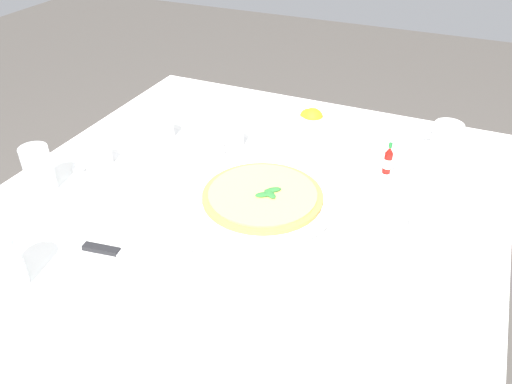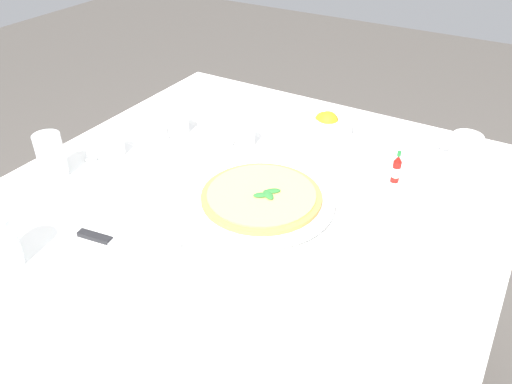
{
  "view_description": "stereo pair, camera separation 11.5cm",
  "coord_description": "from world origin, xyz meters",
  "px_view_note": "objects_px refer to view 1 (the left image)",
  "views": [
    {
      "loc": [
        0.41,
        -0.89,
        1.42
      ],
      "look_at": [
        0.02,
        -0.01,
        0.76
      ],
      "focal_mm": 35.78,
      "sensor_mm": 36.0,
      "label": 1
    },
    {
      "loc": [
        0.51,
        -0.83,
        1.42
      ],
      "look_at": [
        0.02,
        -0.01,
        0.76
      ],
      "focal_mm": 35.78,
      "sensor_mm": 36.0,
      "label": 2
    }
  ],
  "objects_px": {
    "menu_card": "(429,219)",
    "dinner_knife": "(125,254)",
    "coffee_cup_right_edge": "(96,157)",
    "pizza_plate": "(263,200)",
    "citrus_bowl": "(310,122)",
    "pizza": "(263,195)",
    "coffee_cup_near_right": "(447,135)",
    "napkin_folded": "(125,259)",
    "coffee_cup_back_corner": "(229,138)",
    "pepper_shaker": "(375,163)",
    "salt_shaker": "(400,164)",
    "water_glass_near_left": "(3,266)",
    "water_glass_far_left": "(39,171)",
    "coffee_cup_left_edge": "(160,129)",
    "hot_sauce_bottle": "(388,161)"
  },
  "relations": [
    {
      "from": "pizza_plate",
      "to": "water_glass_near_left",
      "type": "bearing_deg",
      "value": -127.51
    },
    {
      "from": "pizza_plate",
      "to": "water_glass_near_left",
      "type": "height_order",
      "value": "water_glass_near_left"
    },
    {
      "from": "napkin_folded",
      "to": "citrus_bowl",
      "type": "bearing_deg",
      "value": 75.74
    },
    {
      "from": "coffee_cup_near_right",
      "to": "menu_card",
      "type": "xyz_separation_m",
      "value": [
        0.01,
        -0.4,
        0.0
      ]
    },
    {
      "from": "coffee_cup_right_edge",
      "to": "pizza_plate",
      "type": "bearing_deg",
      "value": 1.78
    },
    {
      "from": "coffee_cup_left_edge",
      "to": "napkin_folded",
      "type": "distance_m",
      "value": 0.5
    },
    {
      "from": "pizza_plate",
      "to": "coffee_cup_near_right",
      "type": "xyz_separation_m",
      "value": [
        0.34,
        0.45,
        0.02
      ]
    },
    {
      "from": "water_glass_near_left",
      "to": "citrus_bowl",
      "type": "relative_size",
      "value": 0.73
    },
    {
      "from": "pizza",
      "to": "citrus_bowl",
      "type": "relative_size",
      "value": 1.8
    },
    {
      "from": "menu_card",
      "to": "dinner_knife",
      "type": "bearing_deg",
      "value": 172.23
    },
    {
      "from": "coffee_cup_left_edge",
      "to": "coffee_cup_near_right",
      "type": "xyz_separation_m",
      "value": [
        0.72,
        0.28,
        -0.0
      ]
    },
    {
      "from": "coffee_cup_near_right",
      "to": "napkin_folded",
      "type": "bearing_deg",
      "value": -124.57
    },
    {
      "from": "coffee_cup_left_edge",
      "to": "pepper_shaker",
      "type": "height_order",
      "value": "coffee_cup_left_edge"
    },
    {
      "from": "napkin_folded",
      "to": "dinner_knife",
      "type": "bearing_deg",
      "value": 6.5
    },
    {
      "from": "coffee_cup_back_corner",
      "to": "pepper_shaker",
      "type": "distance_m",
      "value": 0.38
    },
    {
      "from": "pizza",
      "to": "coffee_cup_back_corner",
      "type": "relative_size",
      "value": 2.05
    },
    {
      "from": "water_glass_far_left",
      "to": "salt_shaker",
      "type": "distance_m",
      "value": 0.86
    },
    {
      "from": "dinner_knife",
      "to": "hot_sauce_bottle",
      "type": "distance_m",
      "value": 0.66
    },
    {
      "from": "pizza",
      "to": "coffee_cup_near_right",
      "type": "distance_m",
      "value": 0.57
    },
    {
      "from": "water_glass_far_left",
      "to": "salt_shaker",
      "type": "relative_size",
      "value": 1.98
    },
    {
      "from": "water_glass_far_left",
      "to": "citrus_bowl",
      "type": "relative_size",
      "value": 0.74
    },
    {
      "from": "coffee_cup_back_corner",
      "to": "citrus_bowl",
      "type": "height_order",
      "value": "coffee_cup_back_corner"
    },
    {
      "from": "pepper_shaker",
      "to": "coffee_cup_right_edge",
      "type": "bearing_deg",
      "value": -158.76
    },
    {
      "from": "napkin_folded",
      "to": "hot_sauce_bottle",
      "type": "relative_size",
      "value": 2.7
    },
    {
      "from": "pizza_plate",
      "to": "citrus_bowl",
      "type": "xyz_separation_m",
      "value": [
        -0.02,
        0.39,
        0.02
      ]
    },
    {
      "from": "hot_sauce_bottle",
      "to": "napkin_folded",
      "type": "bearing_deg",
      "value": -126.39
    },
    {
      "from": "water_glass_far_left",
      "to": "menu_card",
      "type": "bearing_deg",
      "value": 13.45
    },
    {
      "from": "coffee_cup_near_right",
      "to": "water_glass_near_left",
      "type": "relative_size",
      "value": 1.18
    },
    {
      "from": "menu_card",
      "to": "water_glass_far_left",
      "type": "bearing_deg",
      "value": 152.47
    },
    {
      "from": "water_glass_far_left",
      "to": "napkin_folded",
      "type": "distance_m",
      "value": 0.36
    },
    {
      "from": "citrus_bowl",
      "to": "hot_sauce_bottle",
      "type": "height_order",
      "value": "hot_sauce_bottle"
    },
    {
      "from": "citrus_bowl",
      "to": "pepper_shaker",
      "type": "height_order",
      "value": "citrus_bowl"
    },
    {
      "from": "pizza_plate",
      "to": "menu_card",
      "type": "distance_m",
      "value": 0.36
    },
    {
      "from": "dinner_knife",
      "to": "pepper_shaker",
      "type": "xyz_separation_m",
      "value": [
        0.36,
        0.52,
        0.0
      ]
    },
    {
      "from": "coffee_cup_near_right",
      "to": "napkin_folded",
      "type": "height_order",
      "value": "coffee_cup_near_right"
    },
    {
      "from": "coffee_cup_back_corner",
      "to": "pepper_shaker",
      "type": "xyz_separation_m",
      "value": [
        0.38,
        0.04,
        -0.01
      ]
    },
    {
      "from": "coffee_cup_right_edge",
      "to": "citrus_bowl",
      "type": "height_order",
      "value": "citrus_bowl"
    },
    {
      "from": "menu_card",
      "to": "napkin_folded",
      "type": "bearing_deg",
      "value": 172.12
    },
    {
      "from": "coffee_cup_right_edge",
      "to": "citrus_bowl",
      "type": "xyz_separation_m",
      "value": [
        0.43,
        0.4,
        -0.0
      ]
    },
    {
      "from": "pizza_plate",
      "to": "coffee_cup_near_right",
      "type": "height_order",
      "value": "coffee_cup_near_right"
    },
    {
      "from": "coffee_cup_back_corner",
      "to": "dinner_knife",
      "type": "height_order",
      "value": "coffee_cup_back_corner"
    },
    {
      "from": "coffee_cup_near_right",
      "to": "coffee_cup_back_corner",
      "type": "bearing_deg",
      "value": -154.34
    },
    {
      "from": "menu_card",
      "to": "salt_shaker",
      "type": "bearing_deg",
      "value": 74.72
    },
    {
      "from": "coffee_cup_near_right",
      "to": "coffee_cup_right_edge",
      "type": "bearing_deg",
      "value": -149.43
    },
    {
      "from": "coffee_cup_near_right",
      "to": "water_glass_far_left",
      "type": "xyz_separation_m",
      "value": [
        -0.84,
        -0.6,
        0.02
      ]
    },
    {
      "from": "pepper_shaker",
      "to": "water_glass_far_left",
      "type": "bearing_deg",
      "value": -150.82
    },
    {
      "from": "citrus_bowl",
      "to": "coffee_cup_right_edge",
      "type": "bearing_deg",
      "value": -136.87
    },
    {
      "from": "coffee_cup_near_right",
      "to": "pepper_shaker",
      "type": "bearing_deg",
      "value": -123.73
    },
    {
      "from": "napkin_folded",
      "to": "salt_shaker",
      "type": "xyz_separation_m",
      "value": [
        0.42,
        0.54,
        0.02
      ]
    },
    {
      "from": "coffee_cup_near_right",
      "to": "pizza",
      "type": "bearing_deg",
      "value": -127.12
    }
  ]
}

